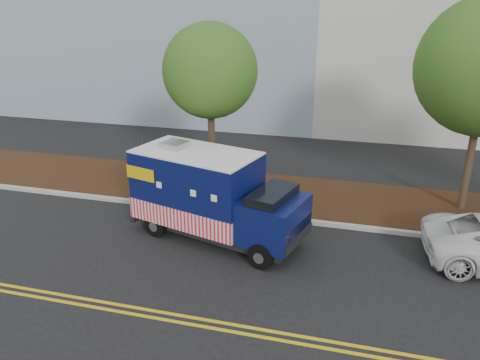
# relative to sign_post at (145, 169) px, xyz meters

# --- Properties ---
(ground) EXTENTS (120.00, 120.00, 0.00)m
(ground) POSITION_rel_sign_post_xyz_m (3.29, -2.05, -1.20)
(ground) COLOR black
(ground) RESTS_ON ground
(curb) EXTENTS (120.00, 0.18, 0.15)m
(curb) POSITION_rel_sign_post_xyz_m (3.29, -0.65, -1.12)
(curb) COLOR #9E9E99
(curb) RESTS_ON ground
(mulch_strip) EXTENTS (120.00, 4.00, 0.15)m
(mulch_strip) POSITION_rel_sign_post_xyz_m (3.29, 1.45, -1.12)
(mulch_strip) COLOR #331C0E
(mulch_strip) RESTS_ON ground
(centerline_near) EXTENTS (120.00, 0.10, 0.01)m
(centerline_near) POSITION_rel_sign_post_xyz_m (3.29, -6.50, -1.19)
(centerline_near) COLOR gold
(centerline_near) RESTS_ON ground
(centerline_far) EXTENTS (120.00, 0.10, 0.01)m
(centerline_far) POSITION_rel_sign_post_xyz_m (3.29, -6.75, -1.19)
(centerline_far) COLOR gold
(centerline_far) RESTS_ON ground
(tree_b) EXTENTS (3.43, 3.43, 6.59)m
(tree_b) POSITION_rel_sign_post_xyz_m (2.45, 0.83, 3.66)
(tree_b) COLOR #38281C
(tree_b) RESTS_ON ground
(sign_post) EXTENTS (0.06, 0.06, 2.40)m
(sign_post) POSITION_rel_sign_post_xyz_m (0.00, 0.00, 0.00)
(sign_post) COLOR #473828
(sign_post) RESTS_ON ground
(food_truck) EXTENTS (6.04, 3.51, 3.01)m
(food_truck) POSITION_rel_sign_post_xyz_m (3.40, -2.30, 0.16)
(food_truck) COLOR black
(food_truck) RESTS_ON ground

